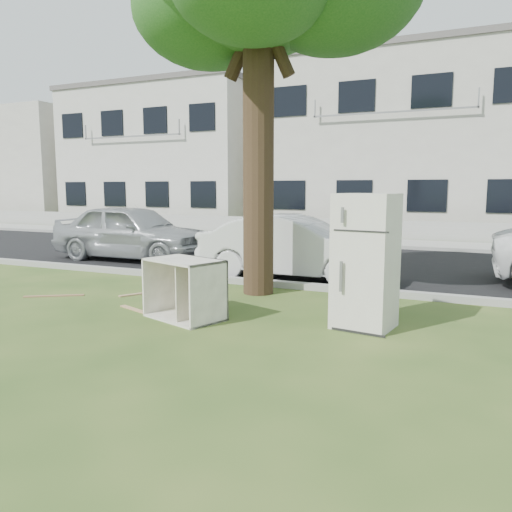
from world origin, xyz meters
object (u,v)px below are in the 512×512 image
at_px(fridge, 365,261).
at_px(car_center, 295,247).
at_px(car_left, 133,232).
at_px(cabinet, 184,289).

relative_size(fridge, car_center, 0.45).
distance_m(car_center, car_left, 4.90).
distance_m(fridge, car_center, 3.77).
relative_size(car_center, car_left, 0.93).
height_order(cabinet, car_center, car_center).
bearing_deg(fridge, car_left, 158.94).
height_order(fridge, cabinet, fridge).
bearing_deg(fridge, car_center, 132.84).
xyz_separation_m(cabinet, car_center, (0.37, 3.71, 0.23)).
relative_size(fridge, car_left, 0.42).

